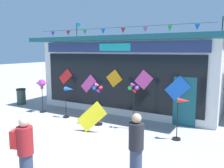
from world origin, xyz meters
TOP-DOWN VIEW (x-y plane):
  - ground_plane at (0.00, 0.00)m, footprint 80.00×80.00m
  - kite_shop_building at (0.81, 6.29)m, footprint 9.27×5.98m
  - wind_spinner_far_left at (-2.55, 2.46)m, footprint 0.36×0.36m
  - wind_spinner_left at (-0.78, 2.33)m, footprint 0.60×0.28m
  - wind_spinner_center_left at (0.92, 2.15)m, footprint 0.39×0.34m
  - wind_spinner_center_right at (2.39, 2.38)m, footprint 0.38×0.33m
  - wind_spinner_right at (4.25, 2.14)m, footprint 0.54×0.28m
  - person_near_camera at (2.05, -2.44)m, footprint 0.48×0.39m
  - person_mid_plaza at (4.01, -1.04)m, footprint 0.34×0.34m
  - trash_bin at (-4.89, 3.10)m, footprint 0.52×0.52m
  - display_kite_on_ground at (1.17, 1.34)m, footprint 1.18×0.31m

SIDE VIEW (x-z plane):
  - ground_plane at x=0.00m, z-range 0.00..0.00m
  - trash_bin at x=-4.89m, z-range 0.01..0.91m
  - display_kite_on_ground at x=1.17m, z-range 0.00..1.18m
  - person_mid_plaza at x=4.01m, z-range 0.02..1.70m
  - person_near_camera at x=2.05m, z-range 0.05..1.73m
  - wind_spinner_right at x=4.25m, z-range 0.22..1.69m
  - wind_spinner_left at x=-0.78m, z-range 0.30..1.73m
  - wind_spinner_center_left at x=0.92m, z-range 0.25..2.00m
  - wind_spinner_center_right at x=2.39m, z-range 0.26..2.08m
  - wind_spinner_far_left at x=-2.55m, z-range 0.51..2.15m
  - kite_shop_building at x=0.81m, z-range -0.52..4.24m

